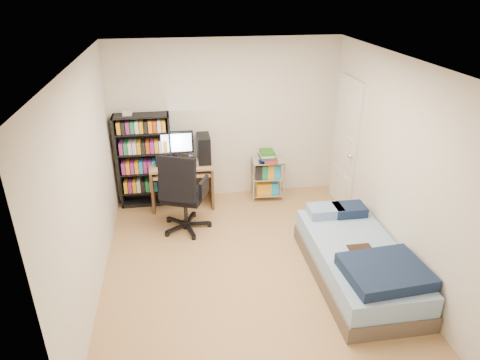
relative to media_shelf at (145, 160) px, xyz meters
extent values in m
cube|color=#A87E54|center=(1.27, -1.84, -0.77)|extent=(3.50, 4.00, 0.04)
cube|color=silver|center=(1.27, -1.84, 1.77)|extent=(3.50, 4.00, 0.04)
cube|color=silver|center=(1.27, 0.18, 0.50)|extent=(3.50, 0.04, 2.50)
cube|color=silver|center=(1.27, -3.86, 0.50)|extent=(3.50, 0.04, 2.50)
cube|color=silver|center=(-0.50, -1.84, 0.50)|extent=(0.04, 4.00, 2.50)
cube|color=silver|center=(3.04, -1.84, 0.50)|extent=(0.04, 4.00, 2.50)
cube|color=black|center=(0.00, 0.00, -0.02)|extent=(0.82, 0.27, 1.46)
cube|color=black|center=(0.00, 0.00, -0.52)|extent=(0.77, 0.26, 0.02)
cube|color=#AC3A17|center=(0.00, -0.01, -0.42)|extent=(0.71, 0.22, 0.17)
cube|color=black|center=(0.00, 0.00, -0.20)|extent=(0.77, 0.26, 0.02)
cube|color=#1D8FCC|center=(0.00, -0.01, -0.10)|extent=(0.71, 0.22, 0.17)
cube|color=black|center=(0.00, 0.00, 0.12)|extent=(0.77, 0.26, 0.02)
cube|color=orange|center=(0.00, -0.01, 0.22)|extent=(0.71, 0.22, 0.17)
cube|color=black|center=(0.00, 0.00, 0.44)|extent=(0.77, 0.26, 0.02)
cube|color=#1B7C45|center=(0.00, -0.01, 0.54)|extent=(0.71, 0.22, 0.17)
cube|color=silver|center=(-0.18, 0.00, 0.74)|extent=(0.13, 0.11, 0.06)
cube|color=tan|center=(0.54, -0.14, -0.06)|extent=(0.94, 0.52, 0.04)
cube|color=#3E2F22|center=(0.09, -0.14, -0.42)|extent=(0.04, 0.52, 0.67)
cube|color=#3E2F22|center=(0.99, -0.14, -0.42)|extent=(0.04, 0.52, 0.67)
cube|color=#3E2F22|center=(0.54, 0.10, -0.40)|extent=(0.90, 0.03, 0.61)
cube|color=tan|center=(0.54, -0.21, -0.16)|extent=(0.85, 0.42, 0.02)
cube|color=black|center=(0.54, -0.23, -0.13)|extent=(0.41, 0.14, 0.02)
cube|color=black|center=(0.49, -0.03, 0.27)|extent=(0.51, 0.05, 0.34)
cube|color=#CCE2FF|center=(0.49, -0.06, 0.27)|extent=(0.45, 0.01, 0.28)
cube|color=black|center=(0.90, -0.09, 0.16)|extent=(0.19, 0.40, 0.41)
cube|color=black|center=(0.21, -0.18, 0.04)|extent=(0.08, 0.08, 0.16)
cube|color=black|center=(0.70, -0.23, 0.04)|extent=(0.08, 0.08, 0.16)
cylinder|color=black|center=(0.56, -0.85, -0.45)|extent=(0.05, 0.05, 0.42)
cube|color=black|center=(0.56, -0.85, -0.22)|extent=(0.68, 0.68, 0.09)
cube|color=black|center=(0.47, -1.07, 0.13)|extent=(0.53, 0.33, 0.61)
cube|color=black|center=(0.30, -0.74, -0.07)|extent=(0.16, 0.32, 0.24)
cube|color=black|center=(0.83, -0.95, -0.07)|extent=(0.16, 0.32, 0.24)
cylinder|color=silver|center=(1.65, -0.26, -0.42)|extent=(0.02, 0.02, 0.66)
cylinder|color=silver|center=(2.13, -0.29, -0.42)|extent=(0.02, 0.02, 0.66)
cylinder|color=silver|center=(1.67, 0.08, -0.42)|extent=(0.02, 0.02, 0.66)
cylinder|color=silver|center=(2.16, 0.05, -0.42)|extent=(0.02, 0.02, 0.66)
cube|color=silver|center=(1.90, -0.10, -0.65)|extent=(0.51, 0.38, 0.02)
cube|color=silver|center=(1.90, -0.10, -0.37)|extent=(0.51, 0.38, 0.02)
cube|color=silver|center=(1.90, -0.10, -0.09)|extent=(0.51, 0.38, 0.02)
cube|color=#A12A17|center=(1.90, -0.10, -0.01)|extent=(0.23, 0.28, 0.15)
cube|color=brown|center=(2.51, -2.30, -0.65)|extent=(0.98, 1.96, 0.20)
cube|color=#89AACC|center=(2.51, -2.30, -0.44)|extent=(0.94, 1.92, 0.24)
cube|color=#121E39|center=(2.56, -2.84, -0.26)|extent=(0.88, 0.74, 0.14)
cube|color=#9DC0DF|center=(2.37, -1.52, -0.25)|extent=(0.44, 0.29, 0.13)
cube|color=#121E39|center=(2.69, -1.54, -0.25)|extent=(0.41, 0.29, 0.13)
cube|color=#381E12|center=(2.51, -2.35, -0.31)|extent=(0.27, 0.22, 0.02)
cube|color=silver|center=(3.00, -0.49, 0.25)|extent=(0.05, 0.80, 2.00)
sphere|color=silver|center=(2.94, -0.81, 0.20)|extent=(0.08, 0.08, 0.08)
camera|label=1|loc=(0.51, -6.18, 2.51)|focal=32.00mm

